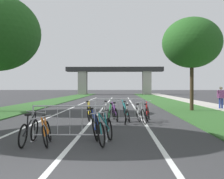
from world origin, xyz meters
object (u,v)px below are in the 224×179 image
at_px(bicycle_teal_0, 105,130).
at_px(bicycle_white_11, 126,115).
at_px(bicycle_white_1, 141,115).
at_px(crowd_barrier_nearest, 70,123).
at_px(bicycle_green_5, 109,115).
at_px(crowd_barrier_second, 119,111).
at_px(bicycle_purple_4, 115,113).
at_px(bicycle_orange_6, 47,132).
at_px(bicycle_teal_10, 126,113).
at_px(tree_right_oak_near, 192,43).
at_px(bicycle_black_7, 29,132).
at_px(pedestrian_strolling, 221,96).
at_px(bicycle_yellow_3, 89,112).
at_px(bicycle_red_9, 147,113).
at_px(bicycle_blue_8, 96,126).
at_px(bicycle_silver_2, 105,113).

relative_size(bicycle_teal_0, bicycle_white_11, 1.01).
bearing_deg(bicycle_white_1, crowd_barrier_nearest, 49.63).
relative_size(bicycle_white_1, bicycle_green_5, 1.01).
height_order(crowd_barrier_second, bicycle_purple_4, crowd_barrier_second).
xyz_separation_m(bicycle_white_1, bicycle_orange_6, (-2.91, -4.61, -0.03)).
relative_size(bicycle_teal_10, bicycle_white_11, 1.05).
height_order(tree_right_oak_near, bicycle_teal_0, tree_right_oak_near).
distance_m(bicycle_green_5, bicycle_white_11, 0.77).
relative_size(bicycle_teal_0, bicycle_black_7, 1.04).
height_order(crowd_barrier_nearest, pedestrian_strolling, pedestrian_strolling).
relative_size(bicycle_yellow_3, bicycle_black_7, 1.06).
height_order(crowd_barrier_second, bicycle_red_9, crowd_barrier_second).
relative_size(crowd_barrier_second, bicycle_purple_4, 1.33).
height_order(bicycle_blue_8, pedestrian_strolling, pedestrian_strolling).
distance_m(bicycle_teal_10, bicycle_white_11, 0.90).
bearing_deg(bicycle_white_1, bicycle_red_9, -123.60).
bearing_deg(bicycle_red_9, bicycle_white_11, -129.28).
bearing_deg(crowd_barrier_second, pedestrian_strolling, 45.73).
distance_m(bicycle_black_7, bicycle_red_9, 6.67).
xyz_separation_m(bicycle_red_9, bicycle_teal_10, (-1.00, 0.02, 0.01)).
distance_m(crowd_barrier_nearest, bicycle_orange_6, 0.79).
height_order(crowd_barrier_nearest, bicycle_red_9, crowd_barrier_nearest).
xyz_separation_m(bicycle_yellow_3, bicycle_orange_6, (-0.55, -5.63, -0.03)).
height_order(bicycle_white_1, bicycle_silver_2, bicycle_white_1).
bearing_deg(bicycle_white_11, bicycle_green_5, -170.95).
relative_size(bicycle_purple_4, bicycle_black_7, 1.05).
bearing_deg(bicycle_orange_6, bicycle_yellow_3, -104.43).
xyz_separation_m(tree_right_oak_near, bicycle_teal_0, (-5.12, -10.94, -4.14)).
height_order(crowd_barrier_nearest, crowd_barrier_second, same).
distance_m(bicycle_teal_0, bicycle_white_1, 4.63).
xyz_separation_m(bicycle_black_7, bicycle_red_9, (3.77, 5.51, 0.01)).
bearing_deg(crowd_barrier_nearest, bicycle_blue_8, 32.42).
bearing_deg(bicycle_yellow_3, crowd_barrier_nearest, -91.03).
relative_size(bicycle_teal_0, pedestrian_strolling, 1.03).
bearing_deg(crowd_barrier_second, crowd_barrier_nearest, -107.35).
height_order(bicycle_purple_4, bicycle_orange_6, bicycle_purple_4).
bearing_deg(crowd_barrier_second, bicycle_purple_4, 114.17).
distance_m(crowd_barrier_nearest, bicycle_white_1, 4.71).
relative_size(bicycle_yellow_3, bicycle_white_11, 1.03).
bearing_deg(tree_right_oak_near, bicycle_purple_4, -131.91).
xyz_separation_m(bicycle_orange_6, bicycle_red_9, (3.29, 5.49, 0.02)).
distance_m(bicycle_silver_2, bicycle_green_5, 1.01).
xyz_separation_m(bicycle_teal_10, pedestrian_strolling, (6.82, 6.91, 0.61)).
bearing_deg(bicycle_teal_0, bicycle_purple_4, -82.04).
bearing_deg(crowd_barrier_nearest, crowd_barrier_second, 72.65).
bearing_deg(bicycle_white_1, bicycle_white_11, -9.94).
height_order(bicycle_silver_2, bicycle_green_5, bicycle_silver_2).
bearing_deg(bicycle_teal_10, crowd_barrier_second, -133.81).
bearing_deg(bicycle_red_9, bicycle_teal_10, -171.62).
bearing_deg(tree_right_oak_near, bicycle_green_5, -128.43).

